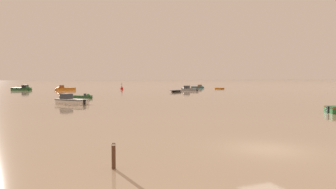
{
  "coord_description": "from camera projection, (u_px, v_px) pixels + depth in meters",
  "views": [
    {
      "loc": [
        -11.77,
        -14.6,
        4.13
      ],
      "look_at": [
        13.28,
        49.84,
        0.28
      ],
      "focal_mm": 33.88,
      "sensor_mm": 36.0,
      "label": 1
    }
  ],
  "objects": [
    {
      "name": "ground_plane",
      "position": [
        267.0,
        149.0,
        18.07
      ],
      "size": [
        800.0,
        800.0,
        0.0
      ],
      "primitive_type": "plane",
      "color": "tan"
    },
    {
      "name": "rowboat_moored_0",
      "position": [
        219.0,
        88.0,
        108.83
      ],
      "size": [
        3.18,
        4.26,
        0.65
      ],
      "rotation": [
        0.0,
        0.0,
        5.21
      ],
      "color": "orange",
      "rests_on": "ground"
    },
    {
      "name": "motorboat_moored_0",
      "position": [
        63.0,
        89.0,
        97.72
      ],
      "size": [
        6.51,
        2.83,
        2.4
      ],
      "rotation": [
        0.0,
        0.0,
        3.04
      ],
      "color": "orange",
      "rests_on": "ground"
    },
    {
      "name": "motorboat_moored_1",
      "position": [
        68.0,
        101.0,
        48.96
      ],
      "size": [
        5.37,
        5.96,
        2.27
      ],
      "rotation": [
        0.0,
        0.0,
        2.25
      ],
      "color": "white",
      "rests_on": "ground"
    },
    {
      "name": "motorboat_moored_2",
      "position": [
        188.0,
        89.0,
        95.81
      ],
      "size": [
        4.69,
        6.03,
        2.21
      ],
      "rotation": [
        0.0,
        0.0,
        2.1
      ],
      "color": "gray",
      "rests_on": "ground"
    },
    {
      "name": "rowboat_moored_1",
      "position": [
        176.0,
        91.0,
        86.1
      ],
      "size": [
        4.67,
        3.99,
        0.73
      ],
      "rotation": [
        0.0,
        0.0,
        3.77
      ],
      "color": "black",
      "rests_on": "ground"
    },
    {
      "name": "motorboat_moored_4",
      "position": [
        24.0,
        89.0,
        97.71
      ],
      "size": [
        6.8,
        4.99,
        2.47
      ],
      "rotation": [
        0.0,
        0.0,
        5.8
      ],
      "color": "#23602D",
      "rests_on": "ground"
    },
    {
      "name": "motorboat_moored_5",
      "position": [
        85.0,
        97.0,
        61.57
      ],
      "size": [
        3.95,
        3.85,
        1.41
      ],
      "rotation": [
        0.0,
        0.0,
        5.52
      ],
      "color": "#23602D",
      "rests_on": "ground"
    },
    {
      "name": "motorboat_moored_6",
      "position": [
        199.0,
        87.0,
        116.52
      ],
      "size": [
        4.49,
        5.01,
        1.91
      ],
      "rotation": [
        0.0,
        0.0,
        5.38
      ],
      "color": "#197084",
      "rests_on": "ground"
    },
    {
      "name": "channel_buoy",
      "position": [
        122.0,
        88.0,
        104.2
      ],
      "size": [
        0.9,
        0.9,
        2.3
      ],
      "color": "red",
      "rests_on": "ground"
    },
    {
      "name": "mooring_post_near",
      "position": [
        114.0,
        156.0,
        14.2
      ],
      "size": [
        0.22,
        0.22,
        1.3
      ],
      "color": "#523323",
      "rests_on": "ground"
    }
  ]
}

